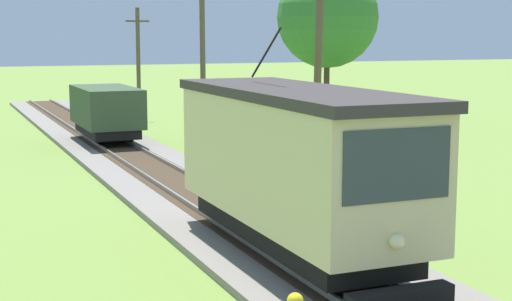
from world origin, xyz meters
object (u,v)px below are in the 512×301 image
utility_pole_far (203,60)px  utility_pole_distant (138,62)px  utility_pole_mid (318,75)px  tree_left_near (327,17)px  freight_car (106,111)px  red_tram (295,163)px

utility_pole_far → utility_pole_distant: 11.78m
utility_pole_mid → tree_left_near: size_ratio=0.83×
utility_pole_mid → utility_pole_distant: (0.00, 23.04, -0.33)m
utility_pole_far → freight_car: bearing=161.8°
red_tram → utility_pole_mid: utility_pole_mid is taller
freight_car → tree_left_near: tree_left_near is taller
freight_car → tree_left_near: (12.76, 3.10, 4.34)m
red_tram → freight_car: (-0.00, 19.64, -0.64)m
freight_car → utility_pole_far: utility_pole_far is taller
red_tram → freight_car: bearing=90.0°
red_tram → tree_left_near: tree_left_near is taller
utility_pole_far → tree_left_near: bearing=27.3°
freight_car → utility_pole_distant: bearing=68.4°
freight_car → utility_pole_mid: bearing=-71.9°
utility_pole_distant → tree_left_near: size_ratio=0.75×
tree_left_near → red_tram: bearing=-119.3°
utility_pole_distant → freight_car: bearing=-111.6°
tree_left_near → utility_pole_distant: bearing=139.7°
freight_car → tree_left_near: 13.83m
utility_pole_far → utility_pole_distant: utility_pole_far is taller
utility_pole_mid → freight_car: bearing=108.1°
freight_car → utility_pole_distant: size_ratio=0.80×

